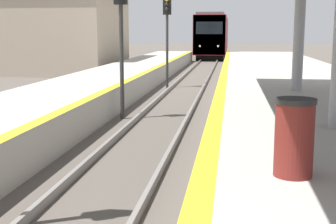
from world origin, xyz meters
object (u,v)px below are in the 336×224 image
signal_far (167,23)px  trash_bin (294,137)px  signal_mid (121,17)px  train (213,36)px

signal_far → trash_bin: signal_far is taller
trash_bin → signal_mid: bearing=116.6°
signal_far → trash_bin: size_ratio=4.55×
signal_mid → trash_bin: (3.89, -7.79, -1.63)m
signal_mid → trash_bin: bearing=-63.4°
train → signal_mid: bearing=-91.9°
signal_mid → trash_bin: size_ratio=4.55×
train → signal_mid: (-1.21, -36.03, 0.79)m
signal_mid → trash_bin: signal_mid is taller
trash_bin → signal_far: bearing=103.1°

